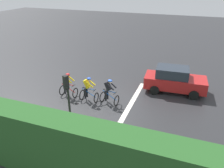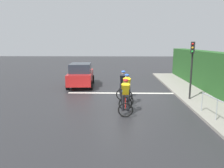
% 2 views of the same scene
% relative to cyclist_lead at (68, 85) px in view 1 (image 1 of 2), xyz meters
% --- Properties ---
extents(ground_plane, '(80.00, 80.00, 0.00)m').
position_rel_cyclist_lead_xyz_m(ground_plane, '(0.15, -2.86, -0.80)').
color(ground_plane, '#28282B').
extents(sidewalk_kerb, '(2.80, 24.13, 0.12)m').
position_rel_cyclist_lead_xyz_m(sidewalk_kerb, '(-4.69, -0.86, -0.74)').
color(sidewalk_kerb, gray).
rests_on(sidewalk_kerb, ground).
extents(stone_wall_low, '(0.44, 24.13, 0.45)m').
position_rel_cyclist_lead_xyz_m(stone_wall_low, '(-5.59, -0.86, -0.57)').
color(stone_wall_low, tan).
rests_on(stone_wall_low, ground).
extents(hedge_wall, '(1.10, 24.13, 2.69)m').
position_rel_cyclist_lead_xyz_m(hedge_wall, '(-5.89, -0.86, 0.55)').
color(hedge_wall, '#265623').
rests_on(hedge_wall, ground).
extents(road_marking_stop_line, '(7.00, 0.30, 0.01)m').
position_rel_cyclist_lead_xyz_m(road_marking_stop_line, '(0.15, -4.26, -0.79)').
color(road_marking_stop_line, silver).
rests_on(road_marking_stop_line, ground).
extents(cyclist_lead, '(0.71, 1.10, 1.66)m').
position_rel_cyclist_lead_xyz_m(cyclist_lead, '(0.00, 0.00, 0.00)').
color(cyclist_lead, black).
rests_on(cyclist_lead, ground).
extents(cyclist_second, '(0.70, 1.09, 1.66)m').
position_rel_cyclist_lead_xyz_m(cyclist_second, '(-0.12, -1.57, 0.00)').
color(cyclist_second, black).
rests_on(cyclist_second, ground).
extents(cyclist_mid, '(0.84, 1.17, 1.66)m').
position_rel_cyclist_lead_xyz_m(cyclist_mid, '(0.05, -2.91, 0.00)').
color(cyclist_mid, black).
rests_on(cyclist_mid, ground).
extents(car_red, '(2.10, 4.21, 1.76)m').
position_rel_cyclist_lead_xyz_m(car_red, '(3.17, -6.54, 0.08)').
color(car_red, '#B21E1E').
rests_on(car_red, ground).
extents(traffic_light_near_crossing, '(0.27, 0.30, 3.34)m').
position_rel_cyclist_lead_xyz_m(traffic_light_near_crossing, '(-3.73, -2.37, 1.43)').
color(traffic_light_near_crossing, black).
rests_on(traffic_light_near_crossing, ground).
extents(pedestrian_railing_kerbside, '(0.46, 3.74, 1.03)m').
position_rel_cyclist_lead_xyz_m(pedestrian_railing_kerbside, '(-3.79, 1.68, -0.00)').
color(pedestrian_railing_kerbside, '#999EA3').
rests_on(pedestrian_railing_kerbside, ground).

